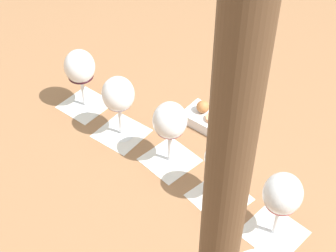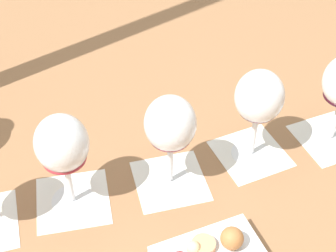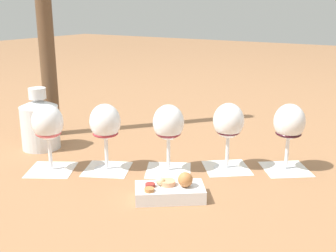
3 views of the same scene
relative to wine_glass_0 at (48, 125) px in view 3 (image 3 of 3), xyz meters
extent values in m
plane|color=#936642|center=(0.27, 0.17, -0.13)|extent=(8.00, 8.00, 0.00)
cube|color=silver|center=(0.00, 0.00, -0.12)|extent=(0.16, 0.16, 0.00)
cube|color=silver|center=(0.13, 0.08, -0.12)|extent=(0.16, 0.16, 0.00)
cube|color=silver|center=(0.27, 0.16, -0.12)|extent=(0.16, 0.16, 0.00)
cube|color=silver|center=(0.40, 0.26, -0.12)|extent=(0.17, 0.17, 0.00)
cube|color=silver|center=(0.54, 0.34, -0.12)|extent=(0.17, 0.17, 0.00)
cylinder|color=white|center=(0.00, 0.00, -0.12)|extent=(0.07, 0.07, 0.01)
cylinder|color=white|center=(0.00, 0.00, -0.07)|extent=(0.01, 0.01, 0.09)
ellipsoid|color=white|center=(0.00, 0.00, 0.01)|extent=(0.08, 0.08, 0.09)
ellipsoid|color=#C74D57|center=(0.00, 0.00, -0.02)|extent=(0.07, 0.07, 0.03)
cylinder|color=white|center=(0.13, 0.08, -0.12)|extent=(0.07, 0.07, 0.01)
cylinder|color=white|center=(0.13, 0.08, -0.07)|extent=(0.01, 0.01, 0.09)
ellipsoid|color=white|center=(0.13, 0.08, 0.01)|extent=(0.08, 0.08, 0.09)
ellipsoid|color=#A12C36|center=(0.13, 0.08, -0.02)|extent=(0.07, 0.07, 0.02)
cylinder|color=white|center=(0.27, 0.16, -0.12)|extent=(0.07, 0.07, 0.01)
cylinder|color=white|center=(0.27, 0.16, -0.07)|extent=(0.01, 0.01, 0.09)
ellipsoid|color=white|center=(0.27, 0.16, 0.01)|extent=(0.08, 0.08, 0.09)
ellipsoid|color=maroon|center=(0.27, 0.16, -0.02)|extent=(0.07, 0.07, 0.03)
cylinder|color=white|center=(0.40, 0.26, -0.12)|extent=(0.07, 0.07, 0.01)
cylinder|color=white|center=(0.40, 0.26, -0.07)|extent=(0.01, 0.01, 0.09)
ellipsoid|color=white|center=(0.40, 0.26, 0.01)|extent=(0.08, 0.08, 0.09)
ellipsoid|color=#400817|center=(0.40, 0.26, -0.02)|extent=(0.07, 0.07, 0.03)
cylinder|color=white|center=(0.54, 0.34, -0.12)|extent=(0.07, 0.07, 0.01)
cylinder|color=white|center=(0.54, 0.34, -0.07)|extent=(0.01, 0.01, 0.09)
ellipsoid|color=white|center=(0.54, 0.34, 0.01)|extent=(0.08, 0.08, 0.09)
ellipsoid|color=black|center=(0.54, 0.34, -0.02)|extent=(0.07, 0.07, 0.02)
cylinder|color=silver|center=(-0.16, 0.11, -0.06)|extent=(0.12, 0.12, 0.13)
cone|color=silver|center=(-0.16, 0.11, 0.02)|extent=(0.12, 0.12, 0.02)
cylinder|color=silver|center=(-0.16, 0.11, 0.05)|extent=(0.05, 0.05, 0.03)
cube|color=silver|center=(0.36, 0.02, -0.11)|extent=(0.18, 0.16, 0.03)
cylinder|color=#B2703D|center=(0.34, -0.02, -0.09)|extent=(0.02, 0.02, 0.01)
sphere|color=beige|center=(0.34, 0.02, -0.09)|extent=(0.02, 0.02, 0.02)
cylinder|color=maroon|center=(0.33, 0.00, -0.09)|extent=(0.02, 0.02, 0.01)
cylinder|color=tan|center=(0.36, 0.03, -0.09)|extent=(0.04, 0.04, 0.01)
sphere|color=#B2703D|center=(0.39, 0.04, -0.08)|extent=(0.03, 0.03, 0.03)
camera|label=1|loc=(-0.59, 0.39, 0.82)|focal=55.00mm
camera|label=2|loc=(0.41, -0.40, 0.55)|focal=55.00mm
camera|label=3|loc=(0.83, -0.73, 0.31)|focal=45.00mm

